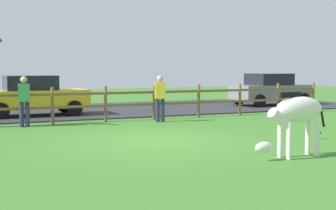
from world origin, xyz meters
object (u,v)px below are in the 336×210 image
object	(u,v)px
parked_car_grey	(271,89)
visitor_left_of_tree	(160,96)
crow_on_grass	(317,134)
parked_car_yellow	(34,95)
visitor_right_of_tree	(24,99)
zebra	(296,114)

from	to	relation	value
parked_car_grey	visitor_left_of_tree	xyz separation A→B (m)	(-7.79, -4.16, 0.06)
crow_on_grass	parked_car_yellow	world-z (taller)	parked_car_yellow
parked_car_yellow	visitor_right_of_tree	xyz separation A→B (m)	(-0.81, -3.15, 0.06)
parked_car_grey	parked_car_yellow	bearing A→B (deg)	-177.36
crow_on_grass	parked_car_grey	size ratio (longest dim) A/B	0.05
parked_car_yellow	crow_on_grass	bearing A→B (deg)	-57.04
visitor_left_of_tree	visitor_right_of_tree	world-z (taller)	same
visitor_right_of_tree	parked_car_yellow	bearing A→B (deg)	75.56
zebra	parked_car_yellow	distance (m)	11.67
zebra	visitor_left_of_tree	xyz separation A→B (m)	(0.08, 7.45, -0.02)
parked_car_yellow	parked_car_grey	xyz separation A→B (m)	(11.55, 0.53, 0.00)
parked_car_yellow	visitor_left_of_tree	bearing A→B (deg)	-43.98
visitor_right_of_tree	parked_car_grey	bearing A→B (deg)	16.58
zebra	visitor_left_of_tree	distance (m)	7.45
parked_car_grey	visitor_left_of_tree	bearing A→B (deg)	-151.88
crow_on_grass	visitor_left_of_tree	size ratio (longest dim) A/B	0.13
zebra	parked_car_yellow	world-z (taller)	parked_car_yellow
crow_on_grass	parked_car_yellow	bearing A→B (deg)	122.96
zebra	crow_on_grass	size ratio (longest dim) A/B	9.01
visitor_left_of_tree	parked_car_grey	bearing A→B (deg)	28.12
crow_on_grass	parked_car_grey	world-z (taller)	parked_car_grey
visitor_right_of_tree	crow_on_grass	bearing A→B (deg)	-41.73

